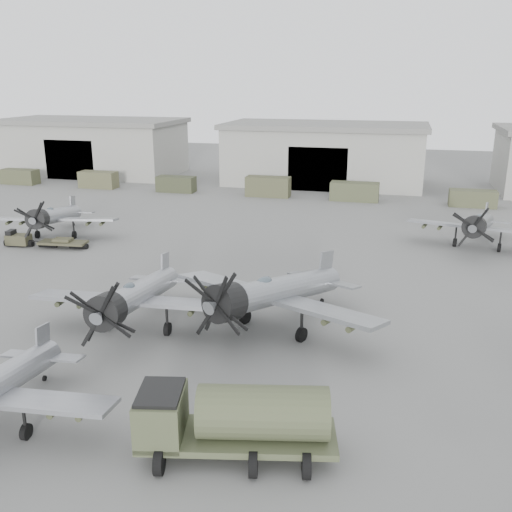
{
  "coord_description": "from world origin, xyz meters",
  "views": [
    {
      "loc": [
        11.29,
        -22.1,
        14.76
      ],
      "look_at": [
        1.43,
        16.1,
        2.5
      ],
      "focal_mm": 40.0,
      "sensor_mm": 36.0,
      "label": 1
    }
  ],
  "objects_px": {
    "aircraft_mid_1": "(134,297)",
    "tug_trailer": "(35,241)",
    "aircraft_mid_2": "(271,293)",
    "fuel_tanker": "(234,417)",
    "aircraft_far_0": "(53,217)",
    "aircraft_far_1": "(479,225)"
  },
  "relations": [
    {
      "from": "aircraft_mid_1",
      "to": "aircraft_far_0",
      "type": "distance_m",
      "value": 24.75
    },
    {
      "from": "tug_trailer",
      "to": "fuel_tanker",
      "type": "bearing_deg",
      "value": -49.03
    },
    {
      "from": "aircraft_mid_2",
      "to": "aircraft_far_1",
      "type": "height_order",
      "value": "aircraft_mid_2"
    },
    {
      "from": "aircraft_mid_1",
      "to": "tug_trailer",
      "type": "height_order",
      "value": "aircraft_mid_1"
    },
    {
      "from": "aircraft_far_0",
      "to": "aircraft_far_1",
      "type": "height_order",
      "value": "aircraft_far_1"
    },
    {
      "from": "aircraft_far_0",
      "to": "aircraft_far_1",
      "type": "bearing_deg",
      "value": -3.04
    },
    {
      "from": "aircraft_mid_1",
      "to": "aircraft_far_1",
      "type": "xyz_separation_m",
      "value": [
        21.95,
        24.17,
        -0.05
      ]
    },
    {
      "from": "aircraft_far_0",
      "to": "tug_trailer",
      "type": "xyz_separation_m",
      "value": [
        -0.13,
        -2.96,
        -1.61
      ]
    },
    {
      "from": "aircraft_mid_1",
      "to": "aircraft_far_0",
      "type": "relative_size",
      "value": 1.07
    },
    {
      "from": "fuel_tanker",
      "to": "aircraft_far_1",
      "type": "bearing_deg",
      "value": 57.0
    },
    {
      "from": "aircraft_mid_1",
      "to": "tug_trailer",
      "type": "relative_size",
      "value": 1.69
    },
    {
      "from": "aircraft_mid_1",
      "to": "aircraft_mid_2",
      "type": "bearing_deg",
      "value": 10.73
    },
    {
      "from": "aircraft_mid_2",
      "to": "fuel_tanker",
      "type": "relative_size",
      "value": 1.65
    },
    {
      "from": "aircraft_mid_1",
      "to": "aircraft_far_1",
      "type": "relative_size",
      "value": 1.02
    },
    {
      "from": "fuel_tanker",
      "to": "tug_trailer",
      "type": "distance_m",
      "value": 36.12
    },
    {
      "from": "aircraft_far_1",
      "to": "tug_trailer",
      "type": "bearing_deg",
      "value": -153.86
    },
    {
      "from": "aircraft_mid_2",
      "to": "tug_trailer",
      "type": "bearing_deg",
      "value": 176.38
    },
    {
      "from": "aircraft_mid_1",
      "to": "tug_trailer",
      "type": "xyz_separation_m",
      "value": [
        -17.28,
        14.88,
        -1.78
      ]
    },
    {
      "from": "aircraft_mid_2",
      "to": "aircraft_far_0",
      "type": "relative_size",
      "value": 1.14
    },
    {
      "from": "tug_trailer",
      "to": "aircraft_mid_2",
      "type": "bearing_deg",
      "value": -32.86
    },
    {
      "from": "aircraft_mid_2",
      "to": "fuel_tanker",
      "type": "bearing_deg",
      "value": -60.89
    },
    {
      "from": "aircraft_far_0",
      "to": "fuel_tanker",
      "type": "height_order",
      "value": "aircraft_far_0"
    }
  ]
}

